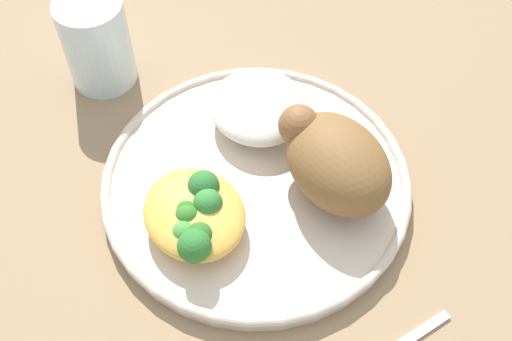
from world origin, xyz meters
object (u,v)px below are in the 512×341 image
(roasted_chicken, at_px, (335,160))
(mac_cheese_with_broccoli, at_px, (195,215))
(rice_pile, at_px, (259,107))
(water_glass, at_px, (97,42))
(plate, at_px, (256,182))

(roasted_chicken, xyz_separation_m, mac_cheese_with_broccoli, (0.02, 0.13, -0.02))
(rice_pile, xyz_separation_m, water_glass, (0.15, 0.10, 0.01))
(water_glass, bearing_deg, roasted_chicken, -154.46)
(rice_pile, xyz_separation_m, mac_cheese_with_broccoli, (-0.08, 0.11, 0.00))
(plate, bearing_deg, rice_pile, -32.90)
(roasted_chicken, distance_m, water_glass, 0.28)
(roasted_chicken, relative_size, water_glass, 1.23)
(mac_cheese_with_broccoli, relative_size, water_glass, 1.01)
(plate, bearing_deg, roasted_chicken, -126.69)
(plate, distance_m, water_glass, 0.23)
(roasted_chicken, height_order, mac_cheese_with_broccoli, roasted_chicken)
(roasted_chicken, bearing_deg, rice_pile, 9.08)
(roasted_chicken, bearing_deg, mac_cheese_with_broccoli, 79.35)
(mac_cheese_with_broccoli, height_order, water_glass, water_glass)
(water_glass, bearing_deg, plate, -162.91)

